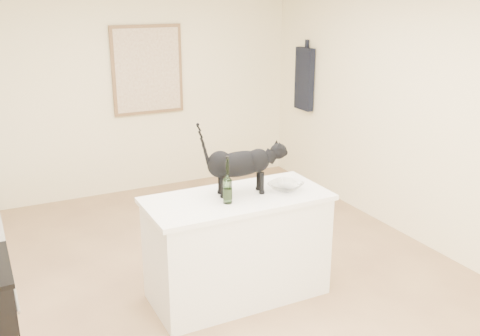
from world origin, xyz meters
name	(u,v)px	position (x,y,z in m)	size (l,w,h in m)	color
floor	(217,286)	(0.00, 0.00, 0.00)	(5.50, 5.50, 0.00)	tan
wall_back	(125,91)	(0.00, 2.75, 1.30)	(4.50, 4.50, 0.00)	#F3E6BC
wall_right	(423,117)	(2.25, 0.00, 1.30)	(5.50, 5.50, 0.00)	#F3E6BC
island_base	(237,249)	(0.10, -0.20, 0.43)	(1.44, 0.67, 0.86)	white
island_top	(237,199)	(0.10, -0.20, 0.88)	(1.50, 0.70, 0.04)	white
artwork_frame	(148,70)	(0.30, 2.72, 1.55)	(0.90, 0.03, 1.10)	brown
artwork_canvas	(148,70)	(0.30, 2.70, 1.55)	(0.82, 0.00, 1.02)	beige
hanging_garment	(304,79)	(2.19, 2.05, 1.40)	(0.08, 0.34, 0.80)	black
black_cat	(240,167)	(0.15, -0.15, 1.13)	(0.65, 0.20, 0.46)	black
wine_bottle	(228,183)	(-0.03, -0.29, 1.07)	(0.07, 0.07, 0.33)	#295421
glass_bowl	(286,187)	(0.52, -0.25, 0.93)	(0.27, 0.27, 0.07)	silver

